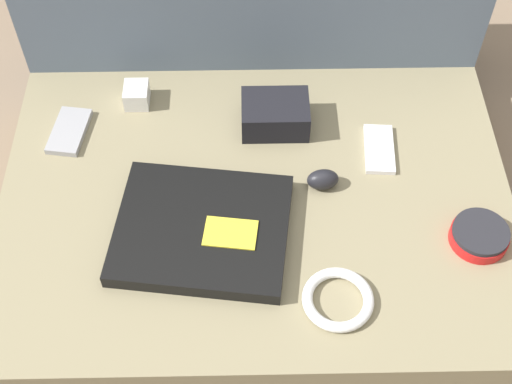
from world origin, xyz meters
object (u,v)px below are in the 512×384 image
object	(u,v)px
camera_pouch	(275,114)
phone_silver	(69,131)
speaker_puck	(480,235)
laptop	(202,229)
computer_mouse	(323,179)
phone_black	(379,149)
charger_brick	(137,95)

from	to	relation	value
camera_pouch	phone_silver	bearing A→B (deg)	-177.97
speaker_puck	phone_silver	world-z (taller)	speaker_puck
phone_silver	camera_pouch	xyz separation A→B (m)	(0.40, 0.01, 0.02)
laptop	camera_pouch	bearing A→B (deg)	69.66
computer_mouse	phone_black	distance (m)	0.14
phone_black	camera_pouch	world-z (taller)	camera_pouch
speaker_puck	laptop	bearing A→B (deg)	177.41
phone_silver	phone_black	distance (m)	0.60
speaker_puck	camera_pouch	world-z (taller)	camera_pouch
computer_mouse	camera_pouch	bearing A→B (deg)	112.72
speaker_puck	charger_brick	world-z (taller)	charger_brick
speaker_puck	phone_black	size ratio (longest dim) A/B	0.84
speaker_puck	charger_brick	size ratio (longest dim) A/B	1.81
computer_mouse	speaker_puck	world-z (taller)	computer_mouse
charger_brick	phone_silver	bearing A→B (deg)	-146.97
laptop	charger_brick	xyz separation A→B (m)	(-0.14, 0.32, 0.01)
camera_pouch	computer_mouse	bearing A→B (deg)	-61.80
laptop	speaker_puck	xyz separation A→B (m)	(0.48, -0.02, 0.00)
laptop	speaker_puck	distance (m)	0.48
speaker_puck	charger_brick	xyz separation A→B (m)	(-0.62, 0.34, 0.01)
phone_silver	phone_black	world-z (taller)	phone_silver
speaker_puck	phone_black	world-z (taller)	speaker_puck
laptop	camera_pouch	world-z (taller)	camera_pouch
laptop	phone_silver	distance (m)	0.36
phone_black	laptop	bearing A→B (deg)	-146.93
computer_mouse	camera_pouch	world-z (taller)	camera_pouch
computer_mouse	camera_pouch	xyz separation A→B (m)	(-0.08, 0.15, 0.01)
camera_pouch	phone_black	bearing A→B (deg)	-19.59
phone_silver	charger_brick	size ratio (longest dim) A/B	2.21
phone_silver	phone_black	bearing A→B (deg)	3.28
laptop	phone_silver	size ratio (longest dim) A/B	2.64
laptop	phone_black	bearing A→B (deg)	36.73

